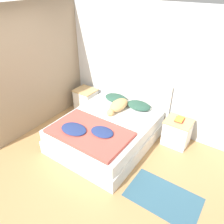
# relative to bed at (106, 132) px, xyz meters

# --- Properties ---
(ground_plane) EXTENTS (16.00, 16.00, 0.00)m
(ground_plane) POSITION_rel_bed_xyz_m (-0.06, -1.04, -0.25)
(ground_plane) COLOR tan
(wall_back) EXTENTS (9.00, 0.06, 2.55)m
(wall_back) POSITION_rel_bed_xyz_m (-0.06, 1.09, 1.02)
(wall_back) COLOR silver
(wall_back) RESTS_ON ground_plane
(wall_side_left) EXTENTS (0.06, 3.10, 2.55)m
(wall_side_left) POSITION_rel_bed_xyz_m (-1.63, 0.01, 1.02)
(wall_side_left) COLOR gray
(wall_side_left) RESTS_ON ground_plane
(bed) EXTENTS (1.68, 1.99, 0.52)m
(bed) POSITION_rel_bed_xyz_m (0.00, 0.00, 0.00)
(bed) COLOR silver
(bed) RESTS_ON ground_plane
(headboard) EXTENTS (1.76, 0.06, 1.07)m
(headboard) POSITION_rel_bed_xyz_m (0.00, 1.02, 0.30)
(headboard) COLOR silver
(headboard) RESTS_ON ground_plane
(nightstand_left) EXTENTS (0.50, 0.46, 0.54)m
(nightstand_left) POSITION_rel_bed_xyz_m (-1.18, 0.76, 0.02)
(nightstand_left) COLOR white
(nightstand_left) RESTS_ON ground_plane
(nightstand_right) EXTENTS (0.50, 0.46, 0.54)m
(nightstand_right) POSITION_rel_bed_xyz_m (1.18, 0.76, 0.02)
(nightstand_right) COLOR white
(nightstand_right) RESTS_ON ground_plane
(pillow_left) EXTENTS (0.53, 0.34, 0.14)m
(pillow_left) POSITION_rel_bed_xyz_m (-0.29, 0.77, 0.33)
(pillow_left) COLOR #284C3D
(pillow_left) RESTS_ON bed
(pillow_right) EXTENTS (0.53, 0.34, 0.14)m
(pillow_right) POSITION_rel_bed_xyz_m (0.29, 0.77, 0.33)
(pillow_right) COLOR #284C3D
(pillow_right) RESTS_ON bed
(quilt) EXTENTS (1.43, 0.89, 0.12)m
(quilt) POSITION_rel_bed_xyz_m (-0.01, -0.51, 0.30)
(quilt) COLOR #BC4C42
(quilt) RESTS_ON bed
(dog) EXTENTS (0.29, 0.76, 0.20)m
(dog) POSITION_rel_bed_xyz_m (-0.04, 0.48, 0.36)
(dog) COLOR tan
(dog) RESTS_ON bed
(book_stack) EXTENTS (0.18, 0.21, 0.04)m
(book_stack) POSITION_rel_bed_xyz_m (1.18, 0.78, 0.31)
(book_stack) COLOR #AD2D28
(book_stack) RESTS_ON nightstand_right
(rug) EXTENTS (1.11, 0.68, 0.00)m
(rug) POSITION_rel_bed_xyz_m (1.51, -0.59, -0.25)
(rug) COLOR #335B70
(rug) RESTS_ON ground_plane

